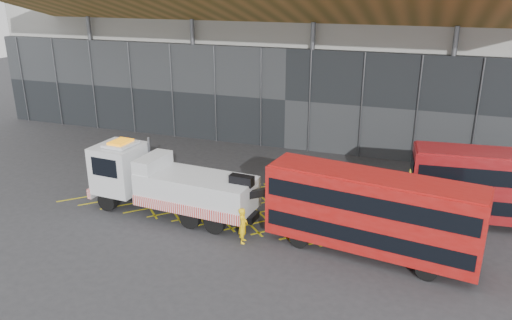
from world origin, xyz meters
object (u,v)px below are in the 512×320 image
at_px(recovery_truck, 166,183).
at_px(bus_second, 511,186).
at_px(bus_towed, 371,211).
at_px(worker, 243,225).

height_order(recovery_truck, bus_second, bus_second).
xyz_separation_m(recovery_truck, bus_towed, (11.71, -0.84, 0.44)).
height_order(bus_towed, bus_second, bus_second).
distance_m(bus_towed, bus_second, 8.83).
bearing_deg(bus_second, worker, -158.82).
bearing_deg(bus_towed, bus_second, 48.35).
height_order(recovery_truck, worker, recovery_truck).
bearing_deg(bus_second, recovery_truck, -171.17).
xyz_separation_m(bus_towed, bus_second, (6.79, 5.64, 0.02)).
relative_size(bus_towed, worker, 5.50).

